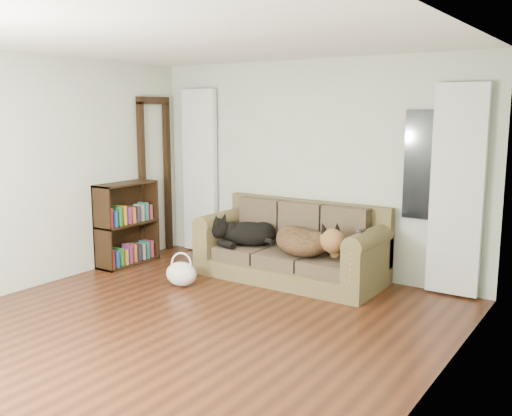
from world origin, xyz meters
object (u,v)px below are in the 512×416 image
Objects in this scene: sofa at (290,242)px; dog_shepherd at (305,243)px; bookshelf at (127,226)px; dog_black_lab at (246,234)px; tote_bag at (181,272)px.

sofa is 0.28m from dog_shepherd.
dog_shepherd is 2.42m from bookshelf.
sofa is at bearing 6.00° from dog_shepherd.
dog_shepherd is at bearing -15.70° from dog_black_lab.
dog_black_lab is at bearing -174.62° from sofa.
sofa is 3.18× the size of dog_black_lab.
sofa is 1.32m from tote_bag.
sofa is 0.60m from dog_black_lab.
bookshelf is (-2.37, -0.48, 0.01)m from dog_shepherd.
dog_black_lab reaches higher than tote_bag.
dog_black_lab is at bearing 18.90° from bookshelf.
dog_black_lab is 0.65× the size of bookshelf.
dog_shepherd reaches higher than tote_bag.
bookshelf reaches higher than sofa.
dog_black_lab is 0.90× the size of dog_shepherd.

